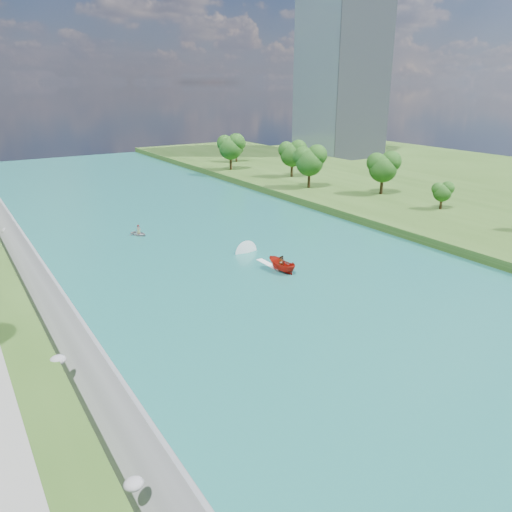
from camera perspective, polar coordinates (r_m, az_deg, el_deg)
ground at (r=53.28m, az=9.55°, el=-7.19°), size 260.00×260.00×0.00m
river_water at (r=68.09m, az=-1.64°, el=-0.90°), size 55.00×240.00×0.10m
berm_east at (r=101.40m, az=23.22°, el=4.71°), size 44.00×240.00×1.50m
riprap_bank at (r=58.83m, az=-23.48°, el=-4.07°), size 4.35×236.00×4.05m
office_tower at (r=173.76m, az=9.78°, el=21.12°), size 22.00×22.00×60.00m
trees_east at (r=110.50m, az=8.65°, el=10.10°), size 17.56×137.11×10.94m
motorboat at (r=66.02m, az=2.36°, el=-0.79°), size 3.60×19.18×2.21m
raft at (r=82.82m, az=-13.25°, el=2.59°), size 3.22×3.71×1.72m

